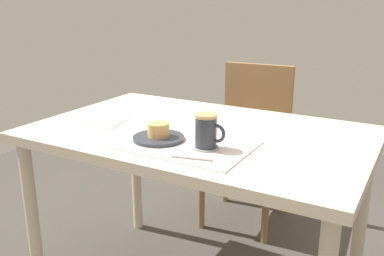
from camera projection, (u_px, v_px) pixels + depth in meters
The scene contains 9 objects.
dining_table at pixel (199, 150), 1.61m from camera, with size 1.23×0.79×0.73m.
wooden_chair at pixel (250, 135), 2.35m from camera, with size 0.45×0.45×0.86m.
placemat at pixel (186, 145), 1.42m from camera, with size 0.43×0.31×0.00m, color silver.
pastry_plate at pixel (159, 138), 1.46m from camera, with size 0.18×0.18×0.01m, color #333842.
pastry at pixel (158, 130), 1.46m from camera, with size 0.07×0.07×0.05m, color #E0A860.
coffee_coaster at pixel (206, 147), 1.38m from camera, with size 0.09×0.09×0.01m, color #99999E.
coffee_mug at pixel (207, 131), 1.37m from camera, with size 0.10×0.07×0.11m.
teaspoon at pixel (191, 158), 1.29m from camera, with size 0.01×0.01×0.13m, color silver.
paper_napkin at pixel (103, 122), 1.68m from camera, with size 0.15×0.15×0.00m, color white.
Camera 1 is at (0.72, -1.34, 1.21)m, focal length 40.00 mm.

